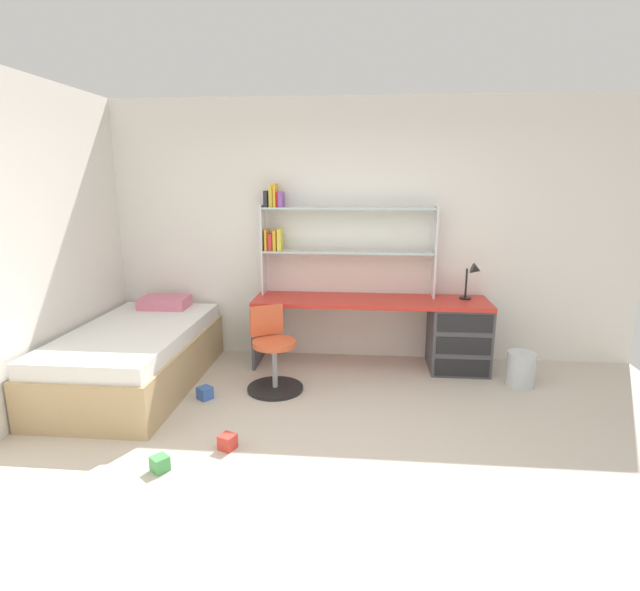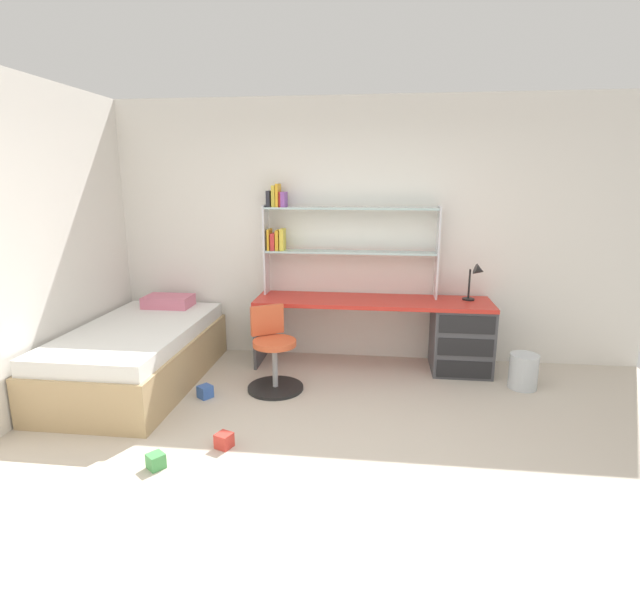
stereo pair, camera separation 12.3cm
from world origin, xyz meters
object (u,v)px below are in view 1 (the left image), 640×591
bed_platform (136,356)px  toy_block_red_0 (228,442)px  bookshelf_hutch (326,232)px  toy_block_green_2 (160,464)px  swivel_chair (273,358)px  waste_bin (521,369)px  desk (434,330)px  toy_block_blue_1 (205,393)px  desk_lamp (474,275)px

bed_platform → toy_block_red_0: bed_platform is taller
bookshelf_hutch → toy_block_green_2: (-0.94, -2.25, -1.33)m
toy_block_green_2 → swivel_chair: bearing=69.6°
waste_bin → toy_block_red_0: (-2.46, -1.37, -0.11)m
toy_block_red_0 → toy_block_green_2: size_ratio=1.05×
swivel_chair → bed_platform: (-1.31, -0.02, -0.02)m
swivel_chair → waste_bin: size_ratio=2.33×
bookshelf_hutch → swivel_chair: bookshelf_hutch is taller
desk → toy_block_blue_1: bearing=-155.7°
desk → desk_lamp: size_ratio=6.25×
bookshelf_hutch → desk_lamp: size_ratio=4.70×
bookshelf_hutch → toy_block_red_0: 2.42m
swivel_chair → toy_block_green_2: 1.51m
desk → toy_block_green_2: bearing=-134.9°
bed_platform → toy_block_blue_1: (0.74, -0.26, -0.23)m
bookshelf_hutch → toy_block_red_0: bearing=-106.2°
swivel_chair → toy_block_blue_1: 0.68m
waste_bin → toy_block_blue_1: size_ratio=2.96×
toy_block_blue_1 → swivel_chair: bearing=25.8°
swivel_chair → toy_block_red_0: swivel_chair is taller
desk_lamp → toy_block_green_2: desk_lamp is taller
swivel_chair → waste_bin: swivel_chair is taller
toy_block_blue_1 → bookshelf_hutch: bearing=48.6°
toy_block_red_0 → swivel_chair: bearing=82.5°
bookshelf_hutch → waste_bin: size_ratio=5.46×
desk_lamp → swivel_chair: size_ratio=0.50×
desk → waste_bin: (0.77, -0.39, -0.24)m
bookshelf_hutch → desk_lamp: (1.50, -0.11, -0.41)m
desk_lamp → bookshelf_hutch: bearing=176.0°
swivel_chair → toy_block_green_2: size_ratio=7.41×
desk → bookshelf_hutch: (-1.12, 0.17, 0.97)m
swivel_chair → toy_block_green_2: swivel_chair is taller
desk → toy_block_green_2: 2.95m
desk_lamp → toy_block_green_2: (-2.44, -2.14, -0.92)m
bed_platform → desk_lamp: bearing=13.4°
bed_platform → waste_bin: 3.65m
desk_lamp → bed_platform: bearing=-166.6°
desk_lamp → waste_bin: 1.01m
bookshelf_hutch → toy_block_blue_1: 2.01m
desk → toy_block_green_2: (-2.06, -2.08, -0.36)m
toy_block_green_2 → toy_block_blue_1: bearing=92.7°
bed_platform → waste_bin: bed_platform is taller
toy_block_red_0 → desk_lamp: bearing=41.6°
toy_block_red_0 → bookshelf_hutch: bearing=73.8°
bed_platform → bookshelf_hutch: bearing=26.7°
swivel_chair → waste_bin: 2.34m
swivel_chair → toy_block_red_0: (-0.14, -1.08, -0.25)m
desk → bed_platform: desk is taller
waste_bin → bed_platform: bearing=-175.1°
desk → desk_lamp: desk_lamp is taller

